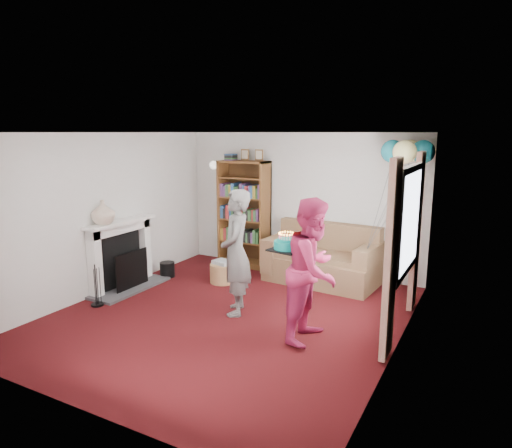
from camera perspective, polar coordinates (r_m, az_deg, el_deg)
The scene contains 16 objects.
ground at distance 6.47m, azimuth -3.49°, elevation -11.38°, with size 5.00×5.00×0.00m, color #35070E.
wall_back at distance 8.30m, azimuth 5.51°, elevation 2.66°, with size 4.50×0.02×2.50m, color silver.
wall_left at distance 7.51m, azimuth -18.47°, elevation 1.21°, with size 0.02×5.00×2.50m, color silver.
wall_right at distance 5.30m, azimuth 17.69°, elevation -2.82°, with size 0.02×5.00×2.50m, color silver.
ceiling at distance 5.97m, azimuth -3.79°, elevation 11.40°, with size 4.50×5.00×0.01m, color white.
fireplace at distance 7.68m, azimuth -16.20°, elevation -4.09°, with size 0.55×1.80×1.12m.
window_bay at distance 5.89m, azimuth 18.23°, elevation -1.92°, with size 0.14×2.02×2.20m.
wall_sconce at distance 8.92m, azimuth -5.30°, elevation 7.35°, with size 0.16×0.23×0.16m.
bookcase at distance 8.61m, azimuth -1.42°, elevation 1.16°, with size 0.94×0.42×2.20m.
sofa at distance 7.87m, azimuth 8.43°, elevation -4.54°, with size 1.83×0.97×0.97m.
wicker_basket at distance 7.78m, azimuth -4.18°, elevation -6.04°, with size 0.43×0.43×0.38m.
person_striped at distance 6.30m, azimuth -2.52°, elevation -3.58°, with size 0.64×0.42×1.75m, color black.
person_magenta at distance 5.55m, azimuth 7.17°, elevation -5.71°, with size 0.85×0.66×1.76m, color #B32352.
birthday_cake at distance 5.61m, azimuth 3.84°, elevation -2.64°, with size 0.37×0.37×0.22m.
balloons at distance 7.25m, azimuth 18.41°, elevation 8.59°, with size 0.88×0.79×1.71m.
mantel_vase at distance 7.30m, azimuth -18.59°, elevation 1.41°, with size 0.36×0.36×0.37m, color beige.
Camera 1 is at (3.14, -5.07, 2.50)m, focal length 32.00 mm.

